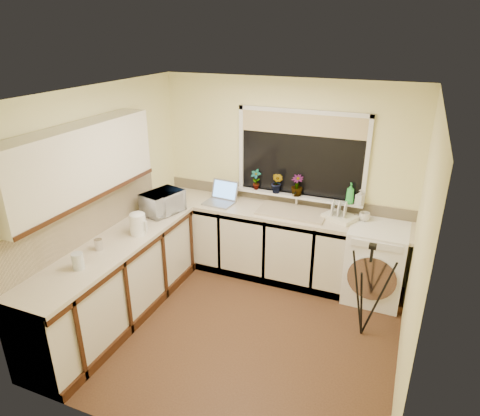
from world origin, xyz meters
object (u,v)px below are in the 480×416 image
at_px(dish_rack, 340,217).
at_px(plant_b, 277,183).
at_px(microwave, 163,202).
at_px(plant_c, 297,185).
at_px(kettle, 138,225).
at_px(soap_bottle_green, 350,193).
at_px(tripod, 367,291).
at_px(soap_bottle_clear, 360,197).
at_px(washing_machine, 375,263).
at_px(cup_back, 364,217).
at_px(plant_a, 256,180).
at_px(glass_jug, 78,261).
at_px(cup_left, 79,263).
at_px(laptop, 221,197).
at_px(steel_jar, 99,245).

relative_size(dish_rack, plant_b, 1.32).
distance_m(microwave, plant_c, 1.65).
bearing_deg(kettle, soap_bottle_green, 34.59).
xyz_separation_m(tripod, soap_bottle_clear, (-0.27, 0.99, 0.62)).
xyz_separation_m(washing_machine, plant_c, (-1.04, 0.25, 0.73)).
relative_size(washing_machine, cup_back, 7.16).
bearing_deg(plant_a, glass_jug, -112.34).
bearing_deg(dish_rack, kettle, -123.52).
height_order(microwave, plant_c, plant_c).
bearing_deg(cup_left, plant_a, 67.29).
height_order(plant_a, cup_back, plant_a).
relative_size(soap_bottle_green, cup_back, 2.01).
distance_m(laptop, cup_left, 2.06).
bearing_deg(laptop, dish_rack, 6.15).
height_order(plant_a, plant_c, same).
relative_size(kettle, cup_left, 2.08).
bearing_deg(washing_machine, glass_jug, -141.25).
bearing_deg(glass_jug, laptop, 74.99).
bearing_deg(cup_left, microwave, 88.52).
distance_m(kettle, soap_bottle_green, 2.46).
relative_size(kettle, soap_bottle_clear, 1.22).
xyz_separation_m(steel_jar, soap_bottle_green, (2.18, 1.84, 0.22)).
relative_size(laptop, plant_a, 1.48).
bearing_deg(soap_bottle_green, plant_a, 178.67).
relative_size(tripod, cup_back, 8.36).
bearing_deg(cup_left, steel_jar, 100.05).
distance_m(plant_c, soap_bottle_clear, 0.76).
distance_m(kettle, microwave, 0.62).
relative_size(washing_machine, plant_a, 3.41).
bearing_deg(steel_jar, plant_c, 50.33).
xyz_separation_m(kettle, cup_left, (-0.10, -0.80, -0.06)).
bearing_deg(plant_c, soap_bottle_green, -1.18).
relative_size(kettle, plant_c, 0.87).
bearing_deg(steel_jar, plant_a, 62.03).
bearing_deg(cup_back, soap_bottle_green, 155.24).
bearing_deg(laptop, steel_jar, -105.59).
bearing_deg(tripod, dish_rack, 100.81).
distance_m(laptop, glass_jug, 2.08).
bearing_deg(soap_bottle_green, kettle, -145.41).
bearing_deg(microwave, steel_jar, -169.59).
height_order(kettle, microwave, microwave).
xyz_separation_m(microwave, soap_bottle_clear, (2.20, 0.79, 0.11)).
xyz_separation_m(tripod, glass_jug, (-2.50, -1.23, 0.45)).
xyz_separation_m(soap_bottle_green, cup_back, (0.20, -0.09, -0.23)).
height_order(glass_jug, steel_jar, glass_jug).
bearing_deg(dish_rack, plant_a, -165.47).
distance_m(dish_rack, plant_c, 0.66).
distance_m(soap_bottle_green, cup_back, 0.32).
bearing_deg(glass_jug, soap_bottle_green, 46.30).
distance_m(plant_c, cup_back, 0.89).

